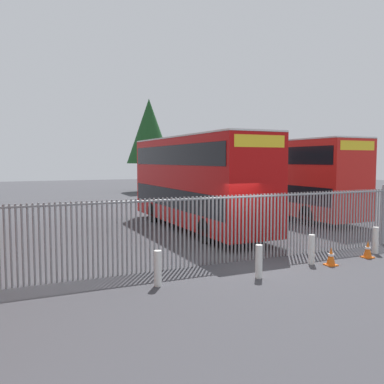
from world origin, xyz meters
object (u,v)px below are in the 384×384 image
bollard_near_left (158,268)px  bollard_near_right (312,249)px  bollard_far_right (375,240)px  traffic_cone_by_gate (368,249)px  traffic_cone_mid_forecourt (331,256)px  bollard_center_front (259,261)px  double_decker_bus_behind_fence_left (285,175)px  double_decker_bus_near_gate (196,179)px

bollard_near_left → bollard_near_right: size_ratio=1.00×
bollard_near_right → bollard_far_right: same height
bollard_near_left → traffic_cone_by_gate: bearing=0.0°
bollard_far_right → traffic_cone_mid_forecourt: size_ratio=1.61×
bollard_center_front → bollard_far_right: bearing=8.8°
double_decker_bus_behind_fence_left → bollard_far_right: size_ratio=11.38×
double_decker_bus_behind_fence_left → bollard_far_right: (-3.10, -9.30, -1.95)m
bollard_center_front → bollard_near_right: (2.42, 0.62, 0.00)m
double_decker_bus_near_gate → bollard_near_left: (-4.73, -7.75, -1.95)m
bollard_center_front → traffic_cone_by_gate: bollard_center_front is taller
double_decker_bus_near_gate → traffic_cone_mid_forecourt: 8.35m
bollard_near_left → bollard_center_front: (2.84, -0.48, 0.00)m
double_decker_bus_behind_fence_left → traffic_cone_mid_forecourt: size_ratio=18.32×
double_decker_bus_behind_fence_left → bollard_center_front: size_ratio=11.38×
bollard_near_left → bollard_far_right: (8.34, 0.37, 0.00)m
bollard_center_front → double_decker_bus_behind_fence_left: bearing=49.7°
double_decker_bus_behind_fence_left → traffic_cone_by_gate: size_ratio=18.32×
bollard_near_left → bollard_far_right: same height
bollard_center_front → traffic_cone_mid_forecourt: bollard_center_front is taller
bollard_far_right → bollard_center_front: bearing=-171.2°
traffic_cone_by_gate → double_decker_bus_behind_fence_left: bearing=68.2°
bollard_center_front → traffic_cone_by_gate: 4.76m
double_decker_bus_behind_fence_left → bollard_center_front: 13.44m
double_decker_bus_near_gate → bollard_near_right: double_decker_bus_near_gate is taller
double_decker_bus_near_gate → traffic_cone_by_gate: size_ratio=18.32×
double_decker_bus_near_gate → bollard_far_right: size_ratio=11.38×
bollard_near_right → traffic_cone_mid_forecourt: bearing=-42.4°
double_decker_bus_behind_fence_left → bollard_center_front: double_decker_bus_behind_fence_left is taller
bollard_near_right → traffic_cone_mid_forecourt: 0.62m
bollard_far_right → traffic_cone_by_gate: bollard_far_right is taller
double_decker_bus_near_gate → traffic_cone_by_gate: (2.84, -7.74, -2.13)m
double_decker_bus_near_gate → double_decker_bus_behind_fence_left: (6.70, 1.92, 0.00)m
bollard_near_right → bollard_far_right: 3.09m
double_decker_bus_near_gate → bollard_center_front: bearing=-102.9°
bollard_far_right → traffic_cone_mid_forecourt: bearing=-166.5°
bollard_center_front → bollard_near_left: bearing=170.3°
double_decker_bus_near_gate → bollard_center_front: size_ratio=11.38×
bollard_near_left → bollard_center_front: same height
double_decker_bus_near_gate → double_decker_bus_behind_fence_left: size_ratio=1.00×
traffic_cone_mid_forecourt → traffic_cone_by_gate: bearing=8.1°
double_decker_bus_near_gate → traffic_cone_by_gate: bearing=-69.8°
bollard_far_right → traffic_cone_by_gate: bearing=-154.5°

